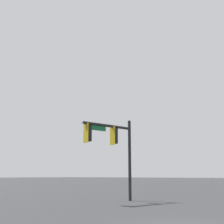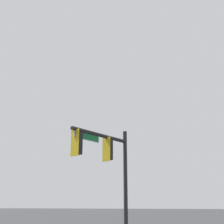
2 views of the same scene
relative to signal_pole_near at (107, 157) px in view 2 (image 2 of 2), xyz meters
name	(u,v)px [view 2 (image 2 of 2)]	position (x,y,z in m)	size (l,w,h in m)	color
signal_pole_near	(107,157)	(0.00, 0.00, 0.00)	(4.31, 1.23, 5.82)	black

